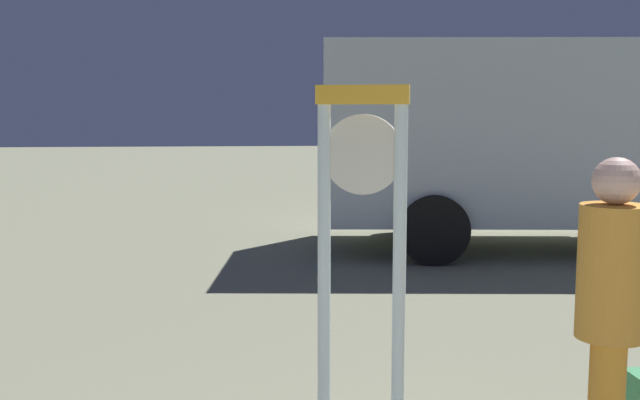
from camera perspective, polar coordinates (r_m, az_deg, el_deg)
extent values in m
cylinder|color=white|center=(4.01, 0.32, -7.04)|extent=(0.07, 0.07, 2.00)
cylinder|color=white|center=(3.95, 6.13, -7.31)|extent=(0.07, 0.07, 2.00)
cube|color=yellow|center=(3.86, 3.31, 8.15)|extent=(0.49, 0.22, 0.10)
cylinder|color=white|center=(3.89, 3.35, 3.54)|extent=(0.42, 0.17, 0.42)
cube|color=black|center=(3.92, 3.40, 3.56)|extent=(0.08, 0.04, 0.09)
cube|color=black|center=(3.92, 3.40, 3.56)|extent=(0.12, 0.05, 0.14)
cylinder|color=orange|center=(3.92, 21.68, -5.20)|extent=(0.33, 0.33, 0.67)
sphere|color=#DBAB98|center=(3.86, 21.98, 1.38)|extent=(0.23, 0.23, 0.23)
cube|color=silver|center=(10.74, 11.29, 5.17)|extent=(4.30, 2.79, 2.43)
cylinder|color=black|center=(9.56, 8.85, -2.30)|extent=(0.92, 0.34, 0.90)
cylinder|color=black|center=(11.94, 7.18, -0.43)|extent=(0.92, 0.34, 0.90)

